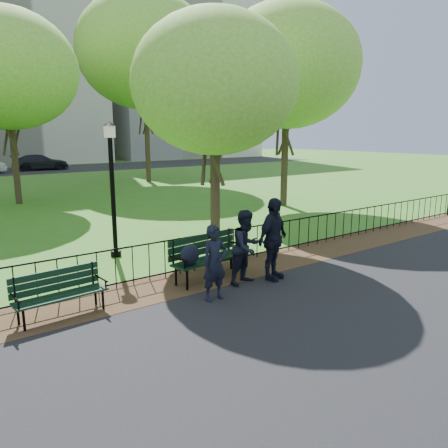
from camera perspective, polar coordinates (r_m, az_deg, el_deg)
ground at (r=9.27m, az=3.98°, el=-9.07°), size 120.00×120.00×0.00m
asphalt_path at (r=7.28m, az=22.39°, el=-16.10°), size 60.00×9.20×0.01m
dirt_strip at (r=10.38m, az=-1.44°, el=-6.64°), size 60.00×1.60×0.01m
iron_fence at (r=10.64m, az=-3.01°, el=-3.46°), size 24.06×0.06×1.00m
apartment_east at (r=63.67m, az=-6.82°, el=19.65°), size 20.00×15.00×24.00m
park_bench_main at (r=9.74m, az=-3.11°, el=-3.82°), size 2.01×0.83×1.11m
park_bench_left_a at (r=8.56m, az=-20.76°, el=-7.86°), size 1.67×0.62×0.93m
lamppost at (r=11.91m, az=-14.38°, el=4.98°), size 0.32×0.32×3.59m
tree_near_e at (r=13.23m, az=-1.23°, el=17.84°), size 4.85×4.85×6.75m
tree_mid_e at (r=20.33m, az=8.26°, el=19.70°), size 6.32×6.32×8.81m
tree_far_c at (r=22.75m, az=-26.57°, el=17.62°), size 6.26×6.26×8.72m
tree_far_e at (r=30.81m, az=-10.38°, el=21.35°), size 8.75×8.75×12.20m
person_left at (r=8.68m, az=-1.23°, el=-5.10°), size 0.56×0.37×1.53m
person_mid at (r=9.62m, az=2.94°, el=-3.02°), size 0.87×0.58×1.65m
person_right at (r=9.90m, az=6.41°, el=-1.98°), size 1.19×0.76×1.88m
sedan_dark at (r=42.52m, az=-22.85°, el=7.44°), size 4.86×2.36×1.36m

